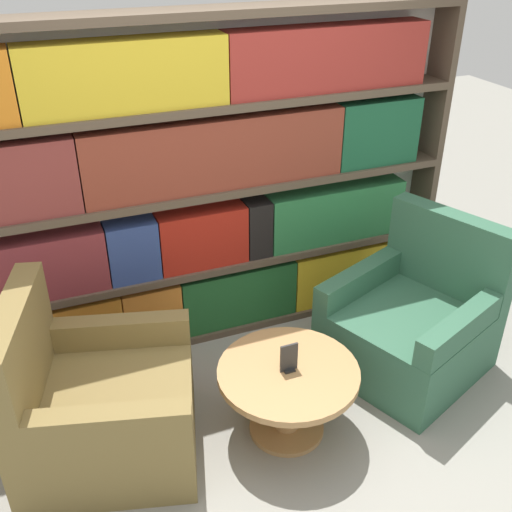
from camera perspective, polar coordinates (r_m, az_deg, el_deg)
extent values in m
plane|color=gray|center=(3.55, 1.99, -18.02)|extent=(14.00, 14.00, 0.00)
cube|color=silver|center=(3.99, -5.66, 6.90)|extent=(3.49, 0.05, 2.18)
cube|color=brown|center=(4.62, 15.91, 9.17)|extent=(0.05, 0.30, 2.18)
cube|color=brown|center=(4.41, -4.51, -6.56)|extent=(3.39, 0.30, 0.05)
cube|color=brown|center=(4.12, -4.79, -0.73)|extent=(3.39, 0.30, 0.05)
cube|color=brown|center=(3.87, -5.12, 6.24)|extent=(3.39, 0.30, 0.05)
cube|color=brown|center=(3.69, -5.51, 14.02)|extent=(3.39, 0.30, 0.05)
cube|color=brown|center=(3.59, -5.94, 22.03)|extent=(3.39, 0.30, 0.05)
cube|color=brown|center=(4.15, -22.48, -7.67)|extent=(0.50, 0.20, 0.43)
cube|color=orange|center=(4.14, -15.79, -6.44)|extent=(0.46, 0.20, 0.43)
cube|color=orange|center=(4.17, -9.92, -5.28)|extent=(0.39, 0.20, 0.43)
cube|color=#1F5829|center=(4.31, -1.79, -3.58)|extent=(0.84, 0.20, 0.43)
cube|color=gold|center=(4.64, 8.66, -1.29)|extent=(0.93, 0.20, 0.43)
cube|color=maroon|center=(3.87, -20.41, -1.03)|extent=(0.86, 0.20, 0.40)
cube|color=navy|center=(3.90, -11.72, 0.60)|extent=(0.32, 0.20, 0.40)
cube|color=#A72014|center=(3.98, -5.19, 1.82)|extent=(0.59, 0.20, 0.40)
cube|color=black|center=(4.10, 0.01, 2.77)|extent=(0.17, 0.20, 0.40)
cube|color=#29713E|center=(4.33, 7.49, 4.09)|extent=(1.03, 0.20, 0.40)
cube|color=brown|center=(3.63, -21.62, 6.79)|extent=(0.63, 0.20, 0.45)
cube|color=brown|center=(3.79, -3.81, 9.78)|extent=(1.67, 0.20, 0.45)
cube|color=#1A5535|center=(4.26, 11.26, 11.56)|extent=(0.60, 0.20, 0.45)
cube|color=gold|center=(3.52, -12.35, 16.45)|extent=(1.15, 0.20, 0.39)
cube|color=maroon|center=(3.93, 6.76, 18.22)|extent=(1.34, 0.20, 0.39)
cube|color=olive|center=(3.50, -13.71, -14.75)|extent=(1.11, 1.07, 0.45)
cube|color=olive|center=(3.26, -21.54, -8.49)|extent=(0.36, 0.87, 0.54)
cube|color=olive|center=(3.01, -13.75, -15.40)|extent=(0.78, 0.32, 0.17)
cube|color=olive|center=(3.57, -12.61, -6.99)|extent=(0.78, 0.32, 0.17)
cube|color=#336047|center=(4.06, 14.14, -7.60)|extent=(1.17, 1.14, 0.45)
cube|color=#336047|center=(4.09, 17.99, 0.35)|extent=(0.45, 0.85, 0.54)
cube|color=#336047|center=(4.00, 9.75, -2.27)|extent=(0.76, 0.40, 0.17)
cube|color=#336047|center=(3.70, 18.87, -6.60)|extent=(0.76, 0.40, 0.17)
cylinder|color=#AD7F4C|center=(3.52, 3.00, -13.80)|extent=(0.14, 0.14, 0.41)
cylinder|color=#AD7F4C|center=(3.65, 2.92, -15.95)|extent=(0.44, 0.44, 0.03)
cylinder|color=#AD7F4C|center=(3.37, 3.10, -11.03)|extent=(0.79, 0.79, 0.04)
cube|color=black|center=(3.35, 3.11, -10.71)|extent=(0.06, 0.06, 0.01)
cube|color=#2D2D2D|center=(3.30, 3.15, -9.63)|extent=(0.10, 0.01, 0.17)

